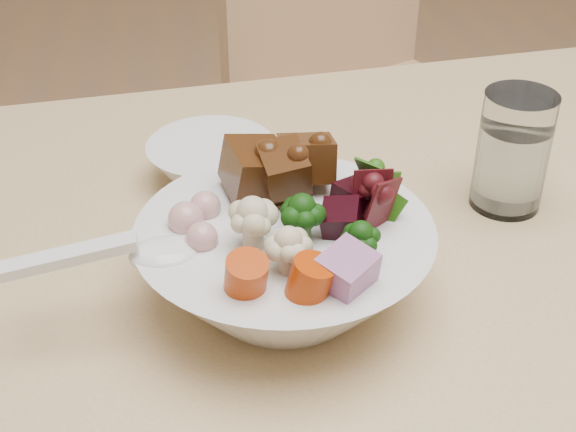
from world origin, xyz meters
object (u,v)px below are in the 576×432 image
at_px(side_bowl, 212,163).
at_px(food_bowl, 287,257).
at_px(dining_table, 521,281).
at_px(water_glass, 512,156).
at_px(chair_far, 362,82).

bearing_deg(side_bowl, food_bowl, -76.46).
distance_m(dining_table, water_glass, 0.13).
relative_size(food_bowl, water_glass, 2.05).
xyz_separation_m(dining_table, water_glass, (-0.01, 0.04, 0.12)).
bearing_deg(chair_far, water_glass, -115.03).
distance_m(food_bowl, water_glass, 0.27).
height_order(food_bowl, water_glass, food_bowl).
bearing_deg(side_bowl, dining_table, -23.77).
bearing_deg(dining_table, water_glass, 100.06).
bearing_deg(dining_table, side_bowl, 151.07).
distance_m(food_bowl, side_bowl, 0.21).
bearing_deg(side_bowl, chair_far, 61.36).
relative_size(water_glass, side_bowl, 0.90).
distance_m(dining_table, side_bowl, 0.34).
relative_size(dining_table, chair_far, 1.62).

